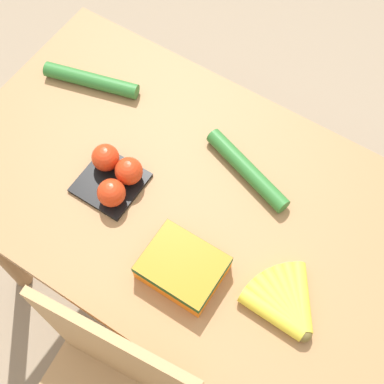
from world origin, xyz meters
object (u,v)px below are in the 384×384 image
carrot_bag (183,267)px  cucumber_far (91,80)px  banana_bunch (286,304)px  tomato_pack (114,175)px  cucumber_near (247,170)px

carrot_bag → cucumber_far: 0.58m
banana_bunch → cucumber_far: 0.77m
banana_bunch → tomato_pack: (0.49, -0.05, 0.02)m
carrot_bag → cucumber_near: 0.30m
banana_bunch → tomato_pack: tomato_pack is taller
cucumber_near → cucumber_far: size_ratio=0.99×
banana_bunch → cucumber_far: size_ratio=0.65×
tomato_pack → cucumber_near: tomato_pack is taller
banana_bunch → cucumber_near: (0.24, -0.24, 0.00)m
cucumber_far → banana_bunch: bearing=160.5°
tomato_pack → carrot_bag: tomato_pack is taller
tomato_pack → carrot_bag: (-0.26, 0.10, -0.00)m
carrot_bag → cucumber_near: carrot_bag is taller
tomato_pack → cucumber_far: (0.23, -0.21, -0.02)m
carrot_bag → cucumber_far: carrot_bag is taller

